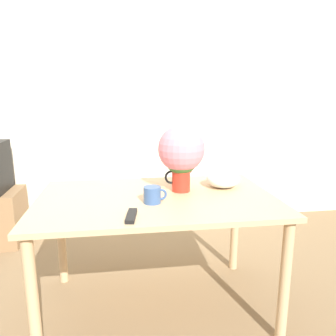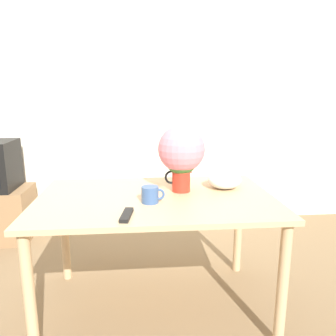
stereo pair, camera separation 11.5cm
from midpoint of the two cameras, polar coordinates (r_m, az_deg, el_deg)
ground_plane at (r=2.25m, az=-9.06°, el=-25.35°), size 12.00×12.00×0.00m
wall_back at (r=3.47m, az=-9.54°, el=11.30°), size 8.00×0.05×2.60m
table at (r=2.05m, az=-3.60°, el=-7.52°), size 1.45×0.93×0.77m
flower_vase at (r=2.07m, az=0.74°, el=2.62°), size 0.30×0.30×0.43m
coffee_mug at (r=1.89m, az=-4.42°, el=-4.70°), size 0.14×0.10×0.10m
white_bowl at (r=2.22m, az=8.11°, el=-1.87°), size 0.22×0.22×0.12m
remote_control at (r=1.70m, az=-8.35°, el=-8.25°), size 0.07×0.18×0.02m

